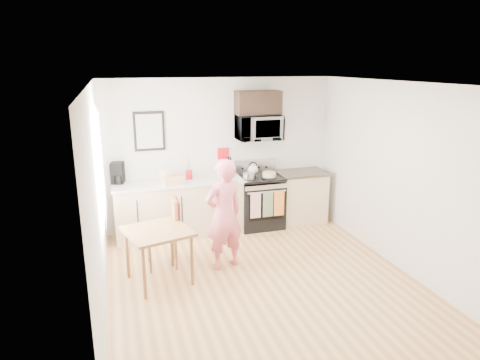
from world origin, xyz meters
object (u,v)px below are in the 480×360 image
object	(u,v)px
range	(260,203)
cake	(269,175)
person	(224,215)
dining_table	(158,236)
microwave	(259,128)
chair	(171,222)

from	to	relation	value
range	cake	xyz separation A→B (m)	(0.12, -0.13, 0.53)
range	person	world-z (taller)	person
dining_table	person	bearing A→B (deg)	9.98
person	microwave	bearing A→B (deg)	-140.67
microwave	dining_table	xyz separation A→B (m)	(-1.95, -1.63, -1.11)
dining_table	cake	distance (m)	2.51
dining_table	chair	size ratio (longest dim) A/B	0.84
range	microwave	xyz separation A→B (m)	(-0.00, 0.10, 1.32)
dining_table	cake	size ratio (longest dim) A/B	3.00
person	cake	world-z (taller)	person
microwave	range	bearing A→B (deg)	-89.94
range	cake	world-z (taller)	range
dining_table	chair	bearing A→B (deg)	62.88
range	person	distance (m)	1.73
person	dining_table	bearing A→B (deg)	-6.19
range	dining_table	xyz separation A→B (m)	(-1.95, -1.53, 0.21)
dining_table	cake	world-z (taller)	cake
chair	microwave	bearing A→B (deg)	35.83
range	cake	bearing A→B (deg)	-47.59
microwave	dining_table	bearing A→B (deg)	-139.98
range	chair	size ratio (longest dim) A/B	1.15
person	cake	xyz separation A→B (m)	(1.13, 1.24, 0.18)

